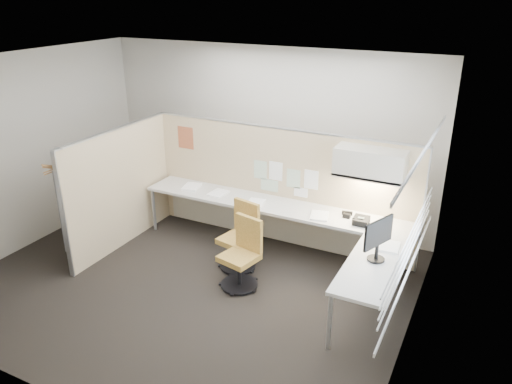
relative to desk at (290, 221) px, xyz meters
The scene contains 26 objects.
floor 1.58m from the desk, 129.58° to the right, with size 5.50×4.50×0.01m, color black.
ceiling 2.64m from the desk, 129.58° to the right, with size 5.50×4.50×0.01m, color white.
wall_back 1.66m from the desk, 129.62° to the left, with size 5.50×0.02×2.80m, color beige.
wall_front 3.59m from the desk, 105.41° to the right, with size 5.50×0.02×2.80m, color beige.
wall_left 3.93m from the desk, 162.99° to the right, with size 0.02×4.50×2.80m, color beige.
wall_right 2.28m from the desk, 31.75° to the right, with size 0.02×4.50×2.80m, color beige.
window_pane 2.32m from the desk, 32.11° to the right, with size 0.01×2.80×1.30m, color #92A1AA.
partition_back 0.67m from the desk, 128.75° to the left, with size 4.10×0.06×1.75m, color #CFB88F.
partition_left 2.52m from the desk, 165.56° to the right, with size 0.06×2.20×1.75m, color #CFB88F.
desk is the anchor object (origin of this frame).
overhead_bin 1.35m from the desk, 15.24° to the left, with size 0.90×0.36×0.38m, color beige.
task_light_strip 1.22m from the desk, 15.24° to the left, with size 0.60×0.06×0.02m, color #FFEABF.
pinned_papers 0.69m from the desk, 124.37° to the left, with size 1.01×0.00×0.47m.
poster 2.19m from the desk, 167.47° to the left, with size 0.28×0.00×0.35m, color #F95E1F.
chair_left 0.73m from the desk, 137.77° to the right, with size 0.51×0.53×0.92m.
chair_right 0.94m from the desk, 108.11° to the right, with size 0.51×0.52×0.91m.
monitor 1.62m from the desk, 29.17° to the right, with size 0.21×0.46×0.50m.
phone 0.98m from the desk, ahead, with size 0.21×0.20×0.12m.
stapler 0.78m from the desk, 20.59° to the left, with size 0.14×0.04×0.05m, color black.
tape_dispenser 0.78m from the desk, 13.03° to the left, with size 0.10×0.06×0.06m, color black.
coat_hook 3.10m from the desk, 147.10° to the right, with size 0.18×0.49×1.44m.
paper_stack_0 1.72m from the desk, behind, with size 0.23×0.30×0.04m, color white.
paper_stack_1 1.24m from the desk, behind, with size 0.23×0.30×0.02m, color white.
paper_stack_2 0.57m from the desk, behind, with size 0.23×0.30×0.03m, color white.
paper_stack_3 0.43m from the desk, ahead, with size 0.23×0.30×0.02m, color white.
paper_stack_4 1.49m from the desk, 15.23° to the right, with size 0.23×0.30×0.02m, color white.
Camera 1 is at (3.29, -4.66, 3.61)m, focal length 35.00 mm.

